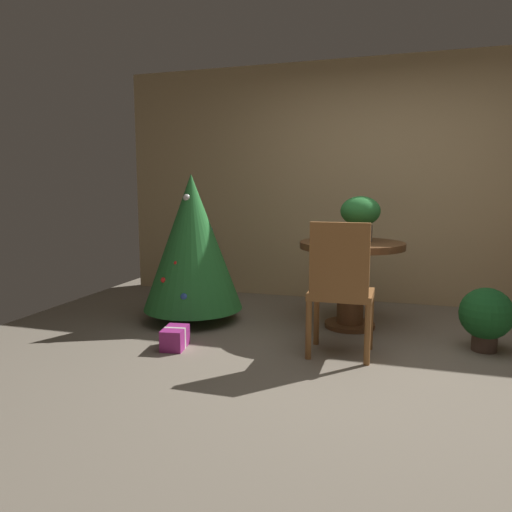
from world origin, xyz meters
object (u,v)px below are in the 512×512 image
object	(u,v)px
holiday_tree	(192,242)
round_dining_table	(351,268)
gift_box_purple	(175,338)
potted_plant	(486,315)
flower_vase	(360,215)
wooden_chair_near	(340,283)

from	to	relation	value
holiday_tree	round_dining_table	bearing A→B (deg)	7.79
round_dining_table	gift_box_purple	world-z (taller)	round_dining_table
holiday_tree	potted_plant	bearing A→B (deg)	-3.18
holiday_tree	gift_box_purple	size ratio (longest dim) A/B	4.89
flower_vase	gift_box_purple	distance (m)	1.91
flower_vase	potted_plant	size ratio (longest dim) A/B	0.81
potted_plant	round_dining_table	bearing A→B (deg)	162.32
flower_vase	wooden_chair_near	distance (m)	0.98
round_dining_table	wooden_chair_near	xyz separation A→B (m)	(0.00, -0.81, 0.02)
flower_vase	potted_plant	xyz separation A→B (m)	(1.00, -0.40, -0.73)
wooden_chair_near	gift_box_purple	xyz separation A→B (m)	(-1.25, -0.16, -0.48)
gift_box_purple	potted_plant	bearing A→B (deg)	15.42
round_dining_table	holiday_tree	size ratio (longest dim) A/B	0.67
round_dining_table	wooden_chair_near	bearing A→B (deg)	-90.00
holiday_tree	gift_box_purple	xyz separation A→B (m)	(0.19, -0.77, -0.66)
gift_box_purple	round_dining_table	bearing A→B (deg)	37.86
holiday_tree	gift_box_purple	bearing A→B (deg)	-76.05
flower_vase	wooden_chair_near	world-z (taller)	flower_vase
holiday_tree	potted_plant	world-z (taller)	holiday_tree
flower_vase	holiday_tree	distance (m)	1.54
wooden_chair_near	holiday_tree	bearing A→B (deg)	156.92
gift_box_purple	holiday_tree	bearing A→B (deg)	103.95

